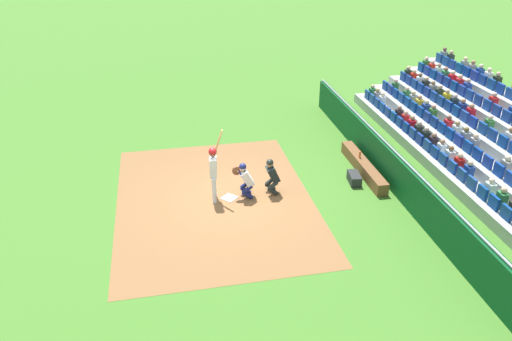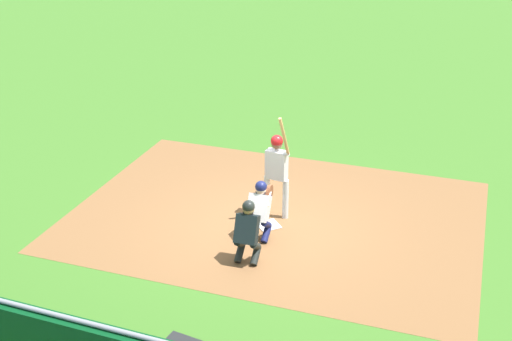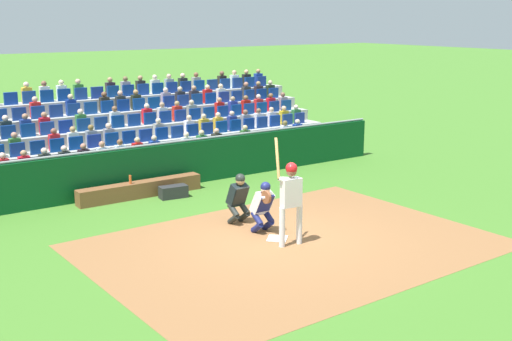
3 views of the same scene
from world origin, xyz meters
TOP-DOWN VIEW (x-y plane):
  - ground_plane at (0.00, 0.00)m, footprint 160.00×160.00m
  - infield_dirt_patch at (0.00, 0.50)m, footprint 8.81×6.53m
  - home_plate_marker at (0.00, 0.00)m, footprint 0.62×0.62m
  - batter_at_plate at (0.01, 0.48)m, footprint 0.61×0.51m
  - catcher_crouching at (0.01, -0.54)m, footprint 0.47×0.71m
  - home_plate_umpire at (0.09, -1.44)m, footprint 0.48×0.48m

SIDE VIEW (x-z plane):
  - ground_plane at x=0.00m, z-range 0.00..0.00m
  - infield_dirt_patch at x=0.00m, z-range 0.00..0.01m
  - home_plate_marker at x=0.00m, z-range 0.01..0.02m
  - home_plate_umpire at x=0.09m, z-range 0.06..1.35m
  - catcher_crouching at x=0.01m, z-range 0.07..1.34m
  - batter_at_plate at x=0.01m, z-range -0.01..2.38m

